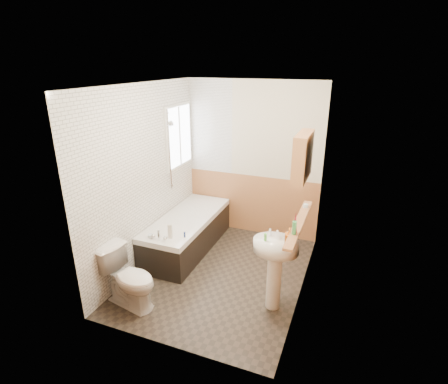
{
  "coord_description": "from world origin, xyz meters",
  "views": [
    {
      "loc": [
        1.55,
        -3.8,
        2.76
      ],
      "look_at": [
        0.0,
        0.15,
        1.15
      ],
      "focal_mm": 28.0,
      "sensor_mm": 36.0,
      "label": 1
    }
  ],
  "objects": [
    {
      "name": "foam_can",
      "position": [
        1.04,
        -0.49,
        1.12
      ],
      "size": [
        0.06,
        0.06,
        0.15
      ],
      "primitive_type": "cylinder",
      "rotation": [
        0.0,
        0.0,
        -0.36
      ],
      "color": "#388447",
      "rests_on": "pine_shelf"
    },
    {
      "name": "medicine_cabinet",
      "position": [
        1.01,
        -0.14,
        1.8
      ],
      "size": [
        0.14,
        0.56,
        0.51
      ],
      "color": "#B87A4B",
      "rests_on": "wall_right"
    },
    {
      "name": "soap_bottle",
      "position": [
        0.98,
        -0.45,
        0.93
      ],
      "size": [
        0.13,
        0.21,
        0.09
      ],
      "primitive_type": "imported",
      "rotation": [
        0.0,
        0.0,
        0.22
      ],
      "color": "orange",
      "rests_on": "sink"
    },
    {
      "name": "pine_shelf",
      "position": [
        1.04,
        -0.16,
        1.03
      ],
      "size": [
        0.1,
        1.32,
        0.03
      ],
      "primitive_type": "cube",
      "color": "#B87A4B",
      "rests_on": "wall_right"
    },
    {
      "name": "floor",
      "position": [
        0.0,
        0.0,
        0.0
      ],
      "size": [
        2.8,
        2.8,
        0.0
      ],
      "primitive_type": "plane",
      "color": "#2C251F",
      "rests_on": "ground"
    },
    {
      "name": "black_jar",
      "position": [
        1.04,
        0.28,
        1.07
      ],
      "size": [
        0.08,
        0.08,
        0.04
      ],
      "primitive_type": "cylinder",
      "rotation": [
        0.0,
        0.0,
        -0.32
      ],
      "color": "silver",
      "rests_on": "pine_shelf"
    },
    {
      "name": "tile_return_back",
      "position": [
        -0.73,
        1.39,
        1.75
      ],
      "size": [
        0.75,
        0.01,
        1.5
      ],
      "primitive_type": "cube",
      "color": "white",
      "rests_on": "wall_back"
    },
    {
      "name": "window",
      "position": [
        -1.06,
        0.95,
        1.65
      ],
      "size": [
        0.03,
        0.79,
        0.99
      ],
      "color": "white",
      "rests_on": "wall_left"
    },
    {
      "name": "bathtub",
      "position": [
        -0.73,
        0.47,
        0.28
      ],
      "size": [
        0.7,
        1.8,
        0.68
      ],
      "color": "black",
      "rests_on": "floor"
    },
    {
      "name": "blue_gel",
      "position": [
        -0.62,
        -0.22,
        0.64
      ],
      "size": [
        0.06,
        0.05,
        0.2
      ],
      "primitive_type": "cube",
      "rotation": [
        0.0,
        0.0,
        0.26
      ],
      "color": "silver",
      "rests_on": "bathtub"
    },
    {
      "name": "wall_front",
      "position": [
        0.0,
        -1.41,
        1.25
      ],
      "size": [
        2.2,
        0.02,
        2.5
      ],
      "primitive_type": "cube",
      "color": "beige",
      "rests_on": "ground"
    },
    {
      "name": "clear_bottle",
      "position": [
        0.73,
        -0.45,
        0.93
      ],
      "size": [
        0.03,
        0.03,
        0.09
      ],
      "primitive_type": "cylinder",
      "rotation": [
        0.0,
        0.0,
        0.08
      ],
      "color": "#59C647",
      "rests_on": "sink"
    },
    {
      "name": "ceiling",
      "position": [
        0.0,
        0.0,
        2.5
      ],
      "size": [
        2.8,
        2.8,
        0.0
      ],
      "primitive_type": "plane",
      "rotation": [
        3.14,
        0.0,
        0.0
      ],
      "color": "white",
      "rests_on": "ground"
    },
    {
      "name": "sink",
      "position": [
        0.84,
        -0.4,
        0.63
      ],
      "size": [
        0.52,
        0.42,
        1.0
      ],
      "rotation": [
        0.0,
        0.0,
        -0.17
      ],
      "color": "white",
      "rests_on": "floor"
    },
    {
      "name": "tile_cladding_left",
      "position": [
        -1.09,
        0.0,
        1.25
      ],
      "size": [
        0.01,
        2.8,
        2.5
      ],
      "primitive_type": "cube",
      "color": "white",
      "rests_on": "wall_left"
    },
    {
      "name": "wainscot_front",
      "position": [
        0.0,
        -1.39,
        0.5
      ],
      "size": [
        2.2,
        0.01,
        1.0
      ],
      "primitive_type": "cube",
      "color": "#B87A4B",
      "rests_on": "wall_front"
    },
    {
      "name": "green_bottle",
      "position": [
        1.04,
        -0.45,
        1.17
      ],
      "size": [
        0.06,
        0.06,
        0.24
      ],
      "primitive_type": "cone",
      "rotation": [
        0.0,
        0.0,
        -0.33
      ],
      "color": "maroon",
      "rests_on": "pine_shelf"
    },
    {
      "name": "wall_right",
      "position": [
        1.11,
        0.0,
        1.25
      ],
      "size": [
        0.02,
        2.8,
        2.5
      ],
      "primitive_type": "cube",
      "color": "beige",
      "rests_on": "ground"
    },
    {
      "name": "shower_riser",
      "position": [
        -1.04,
        0.61,
        1.61
      ],
      "size": [
        0.1,
        0.08,
        1.19
      ],
      "color": "silver",
      "rests_on": "wall_left"
    },
    {
      "name": "wall_left",
      "position": [
        -1.11,
        0.0,
        1.25
      ],
      "size": [
        0.02,
        2.8,
        2.5
      ],
      "primitive_type": "cube",
      "color": "beige",
      "rests_on": "ground"
    },
    {
      "name": "wainscot_right",
      "position": [
        1.09,
        0.0,
        0.5
      ],
      "size": [
        0.01,
        2.8,
        1.0
      ],
      "primitive_type": "cube",
      "color": "#B87A4B",
      "rests_on": "wall_right"
    },
    {
      "name": "orange_bottle",
      "position": [
        -0.45,
        -0.13,
        0.58
      ],
      "size": [
        0.03,
        0.03,
        0.08
      ],
      "primitive_type": "cylinder",
      "rotation": [
        0.0,
        0.0,
        -0.37
      ],
      "color": "navy",
      "rests_on": "bathtub"
    },
    {
      "name": "wall_back",
      "position": [
        0.0,
        1.41,
        1.25
      ],
      "size": [
        2.2,
        0.02,
        2.5
      ],
      "primitive_type": "cube",
      "color": "beige",
      "rests_on": "ground"
    },
    {
      "name": "wainscot_back",
      "position": [
        0.0,
        1.39,
        0.5
      ],
      "size": [
        2.2,
        0.01,
        1.0
      ],
      "primitive_type": "cube",
      "color": "#B87A4B",
      "rests_on": "wall_back"
    },
    {
      "name": "toilet",
      "position": [
        -0.76,
        -0.97,
        0.36
      ],
      "size": [
        0.79,
        0.54,
        0.71
      ],
      "primitive_type": "imported",
      "rotation": [
        0.0,
        0.0,
        1.37
      ],
      "color": "white",
      "rests_on": "floor"
    },
    {
      "name": "cream_jar",
      "position": [
        -0.87,
        -0.3,
        0.56
      ],
      "size": [
        0.09,
        0.09,
        0.05
      ],
      "primitive_type": "cylinder",
      "rotation": [
        0.0,
        0.0,
        0.26
      ],
      "color": "silver",
      "rests_on": "bathtub"
    }
  ]
}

